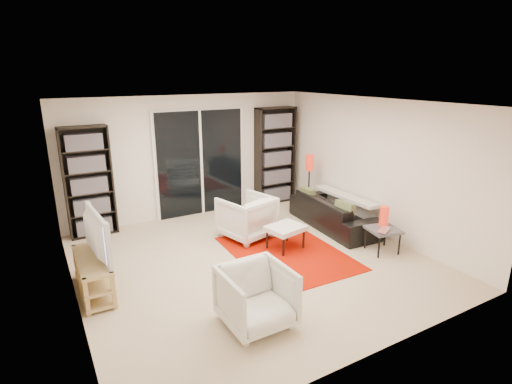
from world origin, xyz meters
TOP-DOWN VIEW (x-y plane):
  - floor at (0.00, 0.00)m, footprint 5.00×5.00m
  - wall_back at (0.00, 2.50)m, footprint 5.00×0.02m
  - wall_front at (0.00, -2.50)m, footprint 5.00×0.02m
  - wall_left at (-2.50, 0.00)m, footprint 0.02×5.00m
  - wall_right at (2.50, 0.00)m, footprint 0.02×5.00m
  - ceiling at (0.00, 0.00)m, footprint 5.00×5.00m
  - sliding_door at (0.20, 2.46)m, footprint 1.92×0.08m
  - bookshelf_left at (-1.95, 2.33)m, footprint 0.80×0.30m
  - bookshelf_right at (1.90, 2.33)m, footprint 0.90×0.30m
  - tv_stand at (-2.26, 0.22)m, footprint 0.37×1.15m
  - tv at (-2.24, 0.22)m, footprint 0.22×1.07m
  - rug at (0.62, -0.05)m, footprint 1.70×2.25m
  - sofa at (2.03, 0.48)m, footprint 0.92×2.03m
  - armchair_back at (0.38, 0.86)m, footprint 0.99×1.00m
  - armchair_front at (-0.74, -1.45)m, footprint 0.76×0.78m
  - ottoman at (0.70, 0.11)m, footprint 0.67×0.58m
  - side_table at (2.01, -0.76)m, footprint 0.56×0.56m
  - laptop at (1.96, -0.88)m, footprint 0.40×0.35m
  - table_lamp at (2.10, -0.67)m, footprint 0.15×0.15m
  - floor_lamp at (2.17, 1.45)m, footprint 0.18×0.18m

SIDE VIEW (x-z plane):
  - floor at x=0.00m, z-range 0.00..0.00m
  - rug at x=0.62m, z-range 0.00..0.01m
  - tv_stand at x=-2.26m, z-range 0.01..0.51m
  - sofa at x=2.03m, z-range 0.00..0.58m
  - ottoman at x=0.70m, z-range 0.15..0.55m
  - armchair_front at x=-0.74m, z-range 0.00..0.71m
  - side_table at x=2.01m, z-range 0.15..0.55m
  - armchair_back at x=0.38m, z-range 0.00..0.75m
  - laptop at x=1.96m, z-range 0.40..0.43m
  - table_lamp at x=2.10m, z-range 0.40..0.73m
  - tv at x=-2.24m, z-range 0.50..1.11m
  - floor_lamp at x=2.17m, z-range 0.30..1.50m
  - bookshelf_left at x=-1.95m, z-range 0.00..1.95m
  - sliding_door at x=0.20m, z-range -0.03..2.13m
  - bookshelf_right at x=1.90m, z-range 0.00..2.10m
  - wall_back at x=0.00m, z-range 0.00..2.40m
  - wall_front at x=0.00m, z-range 0.00..2.40m
  - wall_left at x=-2.50m, z-range 0.00..2.40m
  - wall_right at x=2.50m, z-range 0.00..2.40m
  - ceiling at x=0.00m, z-range 2.39..2.41m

